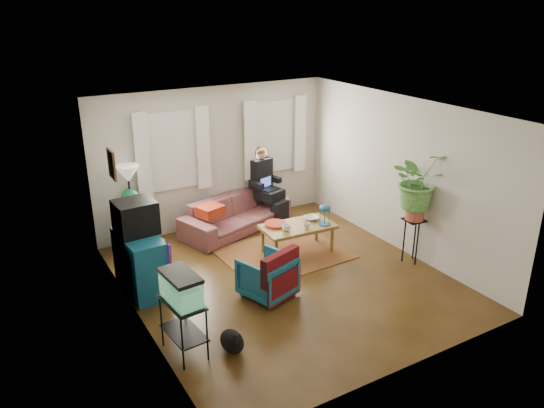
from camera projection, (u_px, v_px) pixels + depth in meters
floor at (285, 279)px, 8.15m from camera, size 4.50×5.00×0.01m
ceiling at (287, 111)px, 7.21m from camera, size 4.50×5.00×0.01m
wall_back at (214, 158)px, 9.69m from camera, size 4.50×0.01×2.60m
wall_front at (408, 271)px, 5.66m from camera, size 4.50×0.01×2.60m
wall_left at (133, 232)px, 6.62m from camera, size 0.01×5.00×2.60m
wall_right at (402, 175)px, 8.73m from camera, size 0.01×5.00×2.60m
window_left at (172, 151)px, 9.21m from camera, size 1.08×0.04×1.38m
window_right at (274, 137)px, 10.17m from camera, size 1.08×0.04×1.38m
curtains_left at (174, 152)px, 9.15m from camera, size 1.36×0.06×1.50m
curtains_right at (276, 137)px, 10.11m from camera, size 1.36×0.06×1.50m
picture_frame at (112, 164)px, 7.09m from camera, size 0.04×0.32×0.40m
area_rug at (283, 253)px, 8.95m from camera, size 2.05×1.66×0.01m
sofa at (236, 208)px, 9.74m from camera, size 2.31×1.46×0.84m
seated_person at (265, 187)px, 10.19m from camera, size 0.71×0.79×1.28m
side_table at (133, 225)px, 9.10m from camera, size 0.57×0.57×0.77m
table_lamp at (129, 186)px, 8.84m from camera, size 0.43×0.43×0.70m
dresser at (141, 263)px, 7.66m from camera, size 0.56×1.03×0.90m
crt_tv at (135, 217)px, 7.50m from camera, size 0.58×0.53×0.48m
aquarium_stand at (184, 327)px, 6.32m from camera, size 0.42×0.67×0.72m
aquarium at (181, 287)px, 6.12m from camera, size 0.37×0.61×0.38m
black_cat at (232, 339)px, 6.41m from camera, size 0.30×0.42×0.34m
armchair at (267, 274)px, 7.57m from camera, size 0.83×0.80×0.68m
serape_throw at (281, 271)px, 7.36m from camera, size 0.70×0.37×0.56m
coffee_table at (297, 239)px, 8.91m from camera, size 1.24×0.73×0.50m
cup_a at (286, 228)px, 8.59m from camera, size 0.14×0.14×0.11m
cup_b at (307, 226)px, 8.66m from camera, size 0.12×0.12×0.10m
bowl at (311, 218)px, 9.04m from camera, size 0.25×0.25×0.06m
snack_tray at (276, 224)px, 8.81m from camera, size 0.39×0.39×0.04m
birdcage at (325, 215)px, 8.79m from camera, size 0.21×0.21×0.35m
plant_stand at (412, 241)px, 8.55m from camera, size 0.34×0.34×0.75m
potted_plant at (417, 189)px, 8.23m from camera, size 0.91×0.80×0.95m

